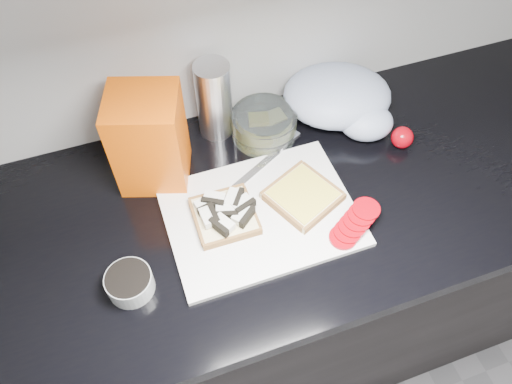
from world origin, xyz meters
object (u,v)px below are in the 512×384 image
cutting_board (261,215)px  steel_canister (214,100)px  bread_bag (149,140)px  glass_bowl (264,125)px

cutting_board → steel_canister: 0.29m
cutting_board → bread_bag: size_ratio=1.74×
glass_bowl → bread_bag: 0.29m
bread_bag → steel_canister: size_ratio=1.17×
cutting_board → steel_canister: steel_canister is taller
steel_canister → glass_bowl: bearing=-27.6°
glass_bowl → steel_canister: steel_canister is taller
cutting_board → bread_bag: bread_bag is taller
glass_bowl → bread_bag: size_ratio=0.68×
bread_bag → steel_canister: bread_bag is taller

